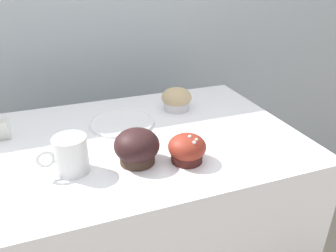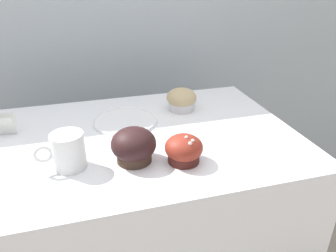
# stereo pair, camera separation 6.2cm
# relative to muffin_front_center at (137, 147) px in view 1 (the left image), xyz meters

# --- Properties ---
(wall_back) EXTENTS (3.20, 0.10, 1.80)m
(wall_back) POSITION_rel_muffin_front_center_xyz_m (-0.00, 0.73, -0.09)
(wall_back) COLOR #A8B2B7
(wall_back) RESTS_ON ground
(muffin_front_center) EXTENTS (0.11, 0.11, 0.09)m
(muffin_front_center) POSITION_rel_muffin_front_center_xyz_m (0.00, 0.00, 0.00)
(muffin_front_center) COLOR #3E2B1F
(muffin_front_center) RESTS_ON display_counter
(muffin_back_left) EXTENTS (0.10, 0.10, 0.08)m
(muffin_back_left) POSITION_rel_muffin_front_center_xyz_m (0.22, 0.28, -0.01)
(muffin_back_left) COLOR silver
(muffin_back_left) RESTS_ON display_counter
(muffin_back_right) EXTENTS (0.10, 0.10, 0.08)m
(muffin_back_right) POSITION_rel_muffin_front_center_xyz_m (0.12, -0.04, -0.01)
(muffin_back_right) COLOR #471B17
(muffin_back_right) RESTS_ON display_counter
(coffee_cup) EXTENTS (0.12, 0.08, 0.09)m
(coffee_cup) POSITION_rel_muffin_front_center_xyz_m (-0.16, 0.01, 0.01)
(coffee_cup) COLOR white
(coffee_cup) RESTS_ON display_counter
(serving_plate) EXTENTS (0.21, 0.21, 0.01)m
(serving_plate) POSITION_rel_muffin_front_center_xyz_m (0.01, 0.23, -0.04)
(serving_plate) COLOR white
(serving_plate) RESTS_ON display_counter
(price_card) EXTENTS (0.06, 0.05, 0.06)m
(price_card) POSITION_rel_muffin_front_center_xyz_m (-0.33, 0.24, -0.01)
(price_card) COLOR white
(price_card) RESTS_ON display_counter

